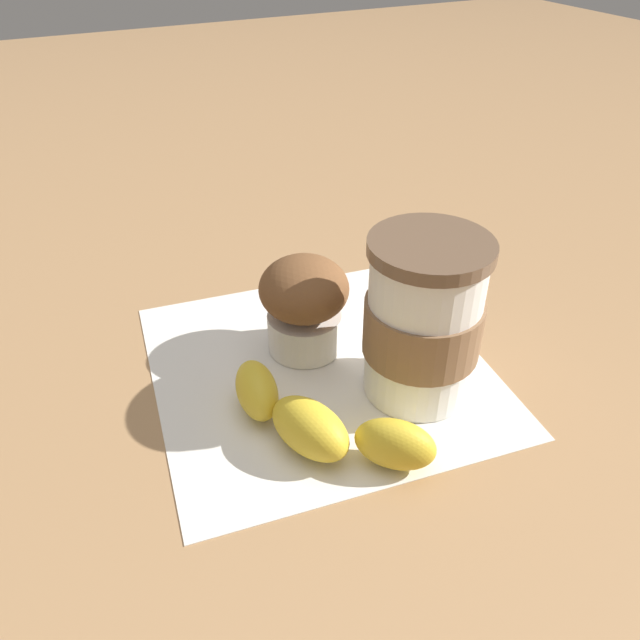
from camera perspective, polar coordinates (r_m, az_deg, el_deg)
ground_plane at (r=0.52m, az=-0.00°, el=-4.38°), size 3.00×3.00×0.00m
paper_napkin at (r=0.52m, az=-0.00°, el=-4.31°), size 0.30×0.30×0.00m
coffee_cup at (r=0.46m, az=9.39°, el=-0.07°), size 0.09×0.09×0.13m
muffin at (r=0.51m, az=-1.39°, el=1.64°), size 0.07×0.07×0.08m
banana at (r=0.44m, az=-0.40°, el=-9.26°), size 0.11×0.15×0.04m
sugar_packet at (r=0.64m, az=10.20°, el=3.74°), size 0.05×0.06×0.01m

